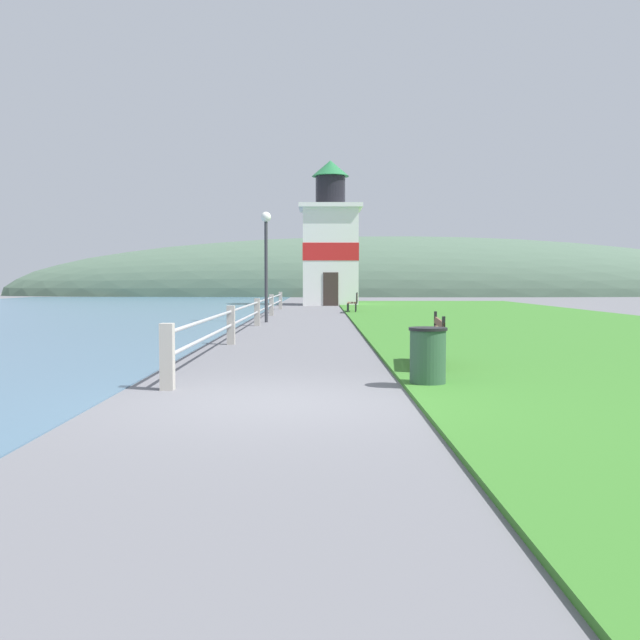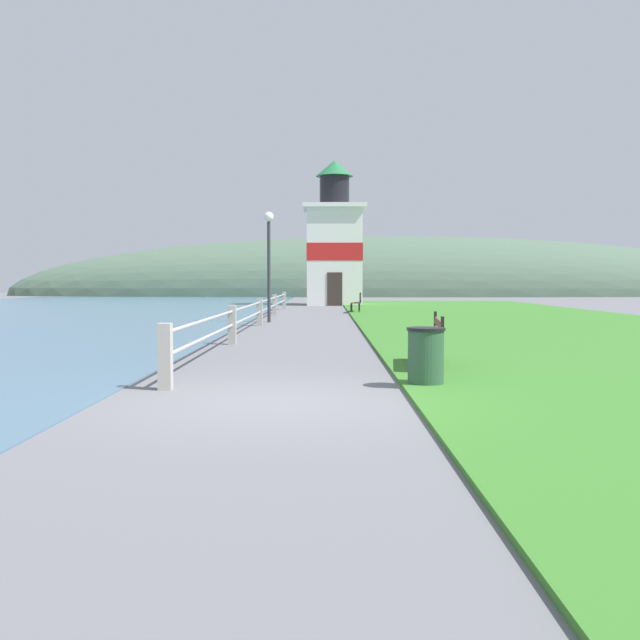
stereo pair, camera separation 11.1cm
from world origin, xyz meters
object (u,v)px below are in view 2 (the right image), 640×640
park_bench_near (430,337)px  park_bench_midway (357,301)px  lighthouse (334,246)px  trash_bin (426,357)px  lamp_post (269,246)px

park_bench_near → park_bench_midway: 21.37m
lighthouse → park_bench_near: bearing=-87.8°
trash_bin → lighthouse: bearing=91.4°
lamp_post → park_bench_midway: bearing=65.4°
park_bench_midway → lighthouse: size_ratio=0.18×
park_bench_midway → trash_bin: (-0.08, -23.41, -0.11)m
park_bench_midway → trash_bin: 23.41m
park_bench_near → lighthouse: (-1.22, 32.29, 3.13)m
lighthouse → trash_bin: lighthouse is taller
lighthouse → trash_bin: 34.50m
park_bench_near → lamp_post: 14.36m
park_bench_midway → park_bench_near: bearing=94.6°
trash_bin → park_bench_near: bearing=80.2°
lighthouse → trash_bin: bearing=-88.6°
park_bench_near → lighthouse: bearing=-82.6°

